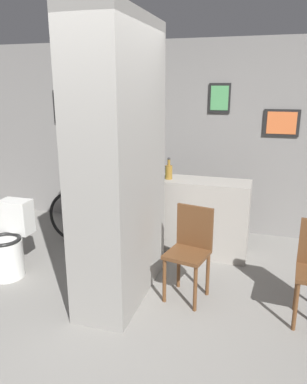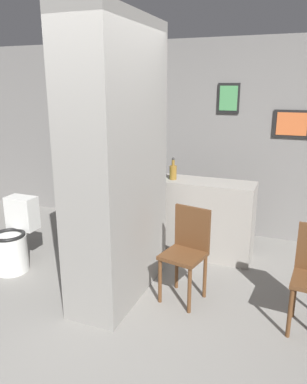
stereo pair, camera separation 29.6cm
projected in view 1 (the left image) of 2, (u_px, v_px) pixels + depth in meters
name	position (u px, v px, depth m)	size (l,w,h in m)	color
ground_plane	(90.00, 327.00, 3.23)	(14.00, 14.00, 0.00)	gray
wall_back	(168.00, 137.00, 5.29)	(8.00, 0.09, 2.60)	gray
pillar_center	(120.00, 165.00, 3.45)	(0.53, 1.30, 2.60)	gray
counter_shelf	(191.00, 216.00, 4.58)	(1.39, 0.44, 0.93)	gray
toilet	(9.00, 245.00, 4.07)	(0.37, 0.53, 0.80)	silver
chair_near_pillar	(190.00, 248.00, 3.59)	(0.44, 0.44, 0.90)	brown
bicycle	(108.00, 220.00, 4.76)	(1.68, 0.42, 0.74)	black
bottle_tall	(169.00, 171.00, 4.46)	(0.09, 0.09, 0.26)	olive
bottle_short	(158.00, 173.00, 4.47)	(0.07, 0.07, 0.21)	#267233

